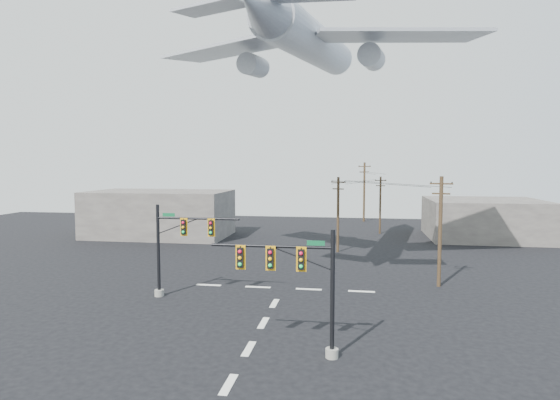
% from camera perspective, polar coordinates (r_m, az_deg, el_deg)
% --- Properties ---
extents(ground, '(120.00, 120.00, 0.00)m').
position_cam_1_polar(ground, '(25.70, -3.83, -17.65)').
color(ground, black).
rests_on(ground, ground).
extents(lane_markings, '(14.00, 21.20, 0.01)m').
position_cam_1_polar(lane_markings, '(30.60, -1.55, -13.93)').
color(lane_markings, white).
rests_on(lane_markings, ground).
extents(signal_mast_near, '(6.48, 0.71, 6.47)m').
position_cam_1_polar(signal_mast_near, '(23.63, 2.58, -10.27)').
color(signal_mast_near, gray).
rests_on(signal_mast_near, ground).
extents(signal_mast_far, '(6.39, 0.74, 6.72)m').
position_cam_1_polar(signal_mast_far, '(34.58, -12.65, -5.73)').
color(signal_mast_far, gray).
rests_on(signal_mast_far, ground).
extents(utility_pole_a, '(1.72, 0.50, 8.67)m').
position_cam_1_polar(utility_pole_a, '(38.55, 18.94, -3.40)').
color(utility_pole_a, '#43301C').
rests_on(utility_pole_a, ground).
extents(utility_pole_b, '(1.60, 0.65, 8.18)m').
position_cam_1_polar(utility_pole_b, '(51.05, 7.09, -1.58)').
color(utility_pole_b, '#43301C').
rests_on(utility_pole_b, ground).
extents(utility_pole_c, '(1.53, 0.68, 7.84)m').
position_cam_1_polar(utility_pole_c, '(65.37, 12.12, -0.46)').
color(utility_pole_c, '#43301C').
rests_on(utility_pole_c, ground).
extents(utility_pole_d, '(2.01, 0.52, 9.78)m').
position_cam_1_polar(utility_pole_d, '(78.38, 10.23, 1.13)').
color(utility_pole_d, '#43301C').
rests_on(utility_pole_d, ground).
extents(power_lines, '(9.88, 40.63, 0.76)m').
position_cam_1_polar(power_lines, '(57.27, 11.03, 2.55)').
color(power_lines, black).
extents(airliner, '(28.99, 30.84, 8.13)m').
position_cam_1_polar(airliner, '(42.74, 3.83, 18.54)').
color(airliner, '#AAB0B6').
extents(building_left, '(18.00, 10.00, 6.00)m').
position_cam_1_polar(building_left, '(63.82, -14.46, -1.62)').
color(building_left, slate).
rests_on(building_left, ground).
extents(building_right, '(14.00, 12.00, 5.00)m').
position_cam_1_polar(building_right, '(65.75, 23.63, -2.12)').
color(building_right, slate).
rests_on(building_right, ground).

